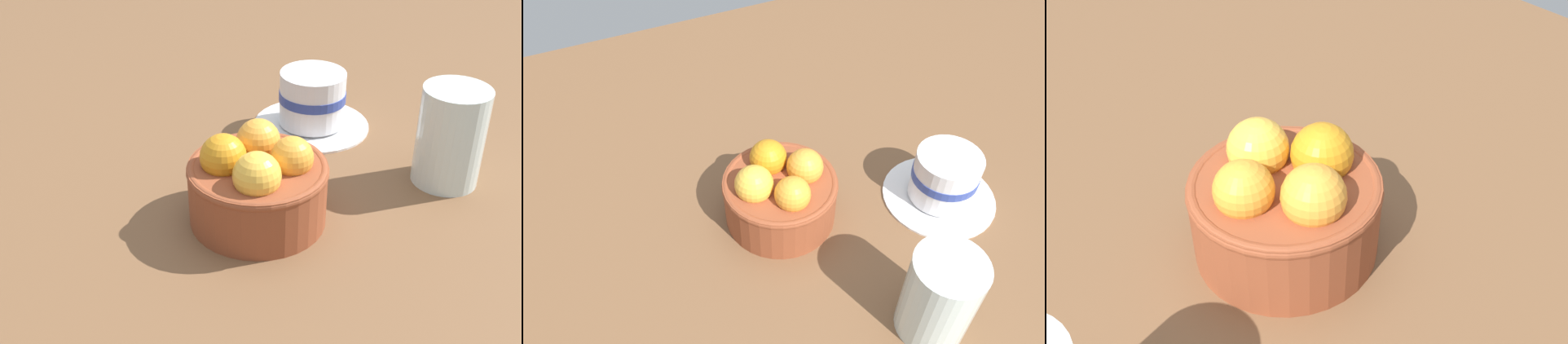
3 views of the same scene
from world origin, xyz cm
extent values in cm
cube|color=brown|center=(0.00, 0.00, -2.12)|extent=(149.98, 105.44, 4.24)
cylinder|color=brown|center=(0.00, 0.00, 3.12)|extent=(13.65, 13.65, 6.23)
torus|color=brown|center=(0.00, 0.00, 5.83)|extent=(13.85, 13.85, 1.00)
sphere|color=orange|center=(-0.38, 3.28, 7.12)|extent=(4.19, 4.19, 4.19)
sphere|color=orange|center=(-3.28, -0.38, 7.12)|extent=(4.43, 4.43, 4.43)
sphere|color=orange|center=(0.38, -3.28, 7.12)|extent=(4.57, 4.57, 4.57)
sphere|color=yellow|center=(3.28, 0.38, 7.12)|extent=(4.57, 4.57, 4.57)
cylinder|color=silver|center=(-19.88, 6.32, 0.30)|extent=(14.44, 14.44, 0.60)
cylinder|color=white|center=(-19.88, 6.32, 3.93)|extent=(8.12, 8.12, 6.66)
cylinder|color=#2D4299|center=(-19.88, 6.32, 4.22)|extent=(8.28, 8.28, 1.20)
cylinder|color=silver|center=(-7.54, 20.28, 5.46)|extent=(7.14, 7.14, 10.93)
camera|label=1|loc=(53.66, 1.22, 39.07)|focal=45.20mm
camera|label=2|loc=(17.21, 36.44, 48.57)|focal=34.22mm
camera|label=3|loc=(-26.42, 18.02, 32.56)|focal=41.15mm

